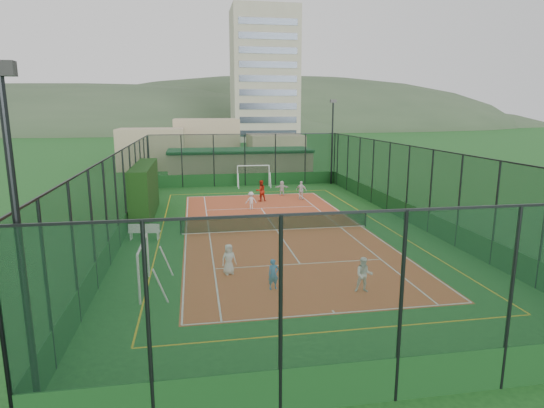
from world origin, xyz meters
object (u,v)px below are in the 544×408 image
at_px(futsal_goal_far, 253,176).
at_px(clubhouse, 240,164).
at_px(child_far_left, 251,201).
at_px(coach, 261,191).
at_px(white_bench, 144,231).
at_px(child_near_left, 229,259).
at_px(apartment_tower, 264,76).
at_px(child_near_mid, 273,274).
at_px(floodlight_ne, 332,142).
at_px(child_near_right, 364,275).
at_px(child_far_right, 301,190).
at_px(child_far_back, 282,188).
at_px(futsal_goal_near, 144,267).
at_px(floodlight_sw, 22,260).

bearing_deg(futsal_goal_far, clubhouse, 97.67).
xyz_separation_m(child_far_left, coach, (1.17, 2.92, 0.20)).
distance_m(white_bench, child_near_left, 7.74).
relative_size(apartment_tower, child_near_mid, 23.50).
height_order(floodlight_ne, clubhouse, floodlight_ne).
bearing_deg(child_far_left, child_near_left, 71.14).
relative_size(child_near_right, child_far_right, 0.95).
bearing_deg(apartment_tower, white_bench, -103.46).
relative_size(floodlight_ne, child_far_back, 6.54).
bearing_deg(futsal_goal_far, floodlight_ne, 2.90).
xyz_separation_m(floodlight_ne, futsal_goal_near, (-15.66, -24.94, -3.14)).
relative_size(child_far_right, child_far_back, 1.22).
bearing_deg(floodlight_ne, futsal_goal_far, -177.59).
xyz_separation_m(child_near_left, child_far_right, (7.25, 16.39, 0.07)).
xyz_separation_m(floodlight_sw, clubhouse, (8.60, 38.60, -2.55)).
xyz_separation_m(clubhouse, coach, (0.38, -12.90, -0.71)).
distance_m(clubhouse, coach, 12.93).
height_order(child_near_left, child_far_right, child_far_right).
distance_m(clubhouse, futsal_goal_far, 5.80).
distance_m(child_near_mid, child_far_left, 15.42).
bearing_deg(futsal_goal_near, coach, -21.87).
xyz_separation_m(floodlight_ne, child_near_mid, (-10.40, -25.81, -3.48)).
height_order(clubhouse, apartment_tower, apartment_tower).
bearing_deg(clubhouse, child_far_right, -73.54).
relative_size(floodlight_ne, child_far_right, 5.37).
relative_size(futsal_goal_far, child_far_left, 2.38).
bearing_deg(floodlight_sw, child_far_back, 68.26).
distance_m(white_bench, coach, 12.80).
xyz_separation_m(floodlight_ne, clubhouse, (-8.60, 5.40, -2.55)).
xyz_separation_m(white_bench, child_far_right, (11.57, 9.97, 0.28)).
bearing_deg(child_far_back, futsal_goal_near, 73.31).
relative_size(floodlight_sw, child_near_mid, 6.46).
bearing_deg(child_far_right, clubhouse, -44.96).
xyz_separation_m(child_far_left, child_far_back, (3.36, 5.23, -0.03)).
distance_m(futsal_goal_far, child_far_back, 5.21).
bearing_deg(child_far_left, floodlight_sw, 63.61).
distance_m(floodlight_ne, child_near_mid, 28.04).
xyz_separation_m(clubhouse, child_far_right, (3.77, -12.77, -0.80)).
height_order(white_bench, futsal_goal_far, futsal_goal_far).
relative_size(clubhouse, child_far_left, 11.47).
distance_m(apartment_tower, coach, 75.16).
xyz_separation_m(child_near_mid, child_far_left, (1.01, 15.39, 0.02)).
xyz_separation_m(floodlight_sw, child_far_right, (12.37, 25.83, -3.35)).
bearing_deg(child_far_left, child_far_right, -153.71).
bearing_deg(white_bench, child_near_mid, -45.76).
relative_size(white_bench, child_far_left, 1.33).
relative_size(floodlight_sw, child_far_right, 5.37).
bearing_deg(floodlight_sw, clubhouse, 77.44).
bearing_deg(white_bench, child_near_left, -47.10).
height_order(futsal_goal_far, child_far_right, futsal_goal_far).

